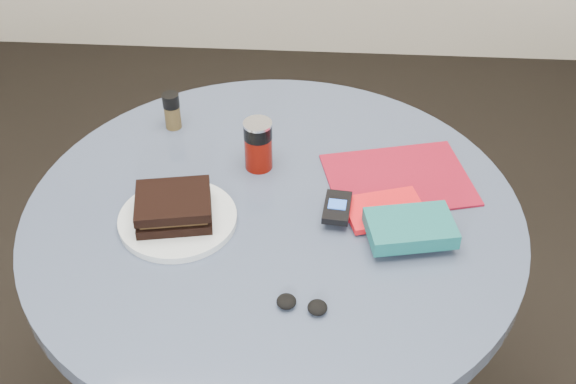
# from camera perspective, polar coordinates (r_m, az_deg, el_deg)

# --- Properties ---
(table) EXTENTS (1.00, 1.00, 0.75)m
(table) POSITION_cam_1_polar(r_m,az_deg,el_deg) (1.56, -1.11, -5.97)
(table) COLOR black
(table) RESTS_ON ground
(plate) EXTENTS (0.27, 0.27, 0.01)m
(plate) POSITION_cam_1_polar(r_m,az_deg,el_deg) (1.43, -8.70, -2.15)
(plate) COLOR silver
(plate) RESTS_ON table
(sandwich) EXTENTS (0.16, 0.15, 0.05)m
(sandwich) POSITION_cam_1_polar(r_m,az_deg,el_deg) (1.41, -9.02, -1.17)
(sandwich) COLOR black
(sandwich) RESTS_ON plate
(soda_can) EXTENTS (0.08, 0.08, 0.11)m
(soda_can) POSITION_cam_1_polar(r_m,az_deg,el_deg) (1.52, -2.37, 3.74)
(soda_can) COLOR #6A0D05
(soda_can) RESTS_ON table
(pepper_grinder) EXTENTS (0.04, 0.04, 0.09)m
(pepper_grinder) POSITION_cam_1_polar(r_m,az_deg,el_deg) (1.67, -9.15, 6.37)
(pepper_grinder) COLOR #493B1F
(pepper_grinder) RESTS_ON table
(magazine) EXTENTS (0.34, 0.28, 0.01)m
(magazine) POSITION_cam_1_polar(r_m,az_deg,el_deg) (1.53, 8.71, 0.98)
(magazine) COLOR maroon
(magazine) RESTS_ON table
(red_book) EXTENTS (0.18, 0.14, 0.01)m
(red_book) POSITION_cam_1_polar(r_m,az_deg,el_deg) (1.44, 7.65, -1.41)
(red_book) COLOR red
(red_book) RESTS_ON magazine
(novel) EXTENTS (0.18, 0.13, 0.03)m
(novel) POSITION_cam_1_polar(r_m,az_deg,el_deg) (1.38, 9.64, -2.82)
(novel) COLOR #13585B
(novel) RESTS_ON red_book
(mp3_player) EXTENTS (0.06, 0.09, 0.02)m
(mp3_player) POSITION_cam_1_polar(r_m,az_deg,el_deg) (1.42, 3.90, -1.22)
(mp3_player) COLOR black
(mp3_player) RESTS_ON red_book
(headphones) EXTENTS (0.09, 0.05, 0.02)m
(headphones) POSITION_cam_1_polar(r_m,az_deg,el_deg) (1.26, 1.10, -8.88)
(headphones) COLOR black
(headphones) RESTS_ON table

